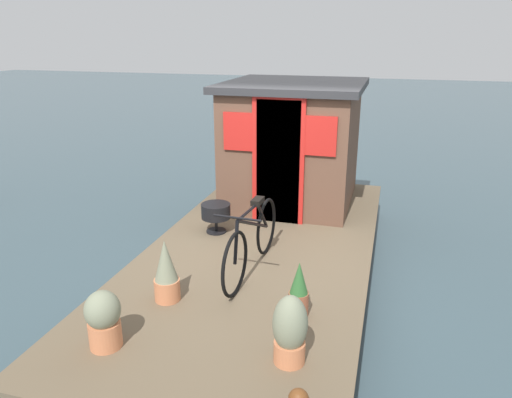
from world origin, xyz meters
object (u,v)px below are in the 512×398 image
at_px(houseboat_cabin, 293,142).
at_px(charcoal_grill, 216,212).
at_px(potted_plant_sage, 299,291).
at_px(bicycle, 252,240).
at_px(potted_plant_rosemary, 104,319).
at_px(potted_plant_fern, 166,272).
at_px(potted_plant_basil, 290,330).

bearing_deg(houseboat_cabin, charcoal_grill, 156.06).
distance_m(houseboat_cabin, potted_plant_sage, 3.40).
relative_size(houseboat_cabin, charcoal_grill, 5.45).
xyz_separation_m(bicycle, potted_plant_rosemary, (-1.64, 0.81, -0.11)).
bearing_deg(bicycle, potted_plant_fern, 141.51).
height_order(potted_plant_fern, potted_plant_basil, potted_plant_fern).
bearing_deg(potted_plant_rosemary, potted_plant_sage, -58.48).
bearing_deg(potted_plant_fern, houseboat_cabin, -9.61).
height_order(bicycle, charcoal_grill, bicycle).
height_order(bicycle, potted_plant_fern, bicycle).
bearing_deg(houseboat_cabin, potted_plant_fern, 170.39).
bearing_deg(bicycle, potted_plant_sage, -137.86).
xyz_separation_m(houseboat_cabin, potted_plant_rosemary, (-4.15, 0.73, -0.66)).
distance_m(bicycle, potted_plant_basil, 1.59).
height_order(potted_plant_basil, potted_plant_rosemary, potted_plant_basil).
distance_m(bicycle, potted_plant_fern, 1.03).
xyz_separation_m(houseboat_cabin, bicycle, (-2.51, -0.08, -0.55)).
relative_size(bicycle, potted_plant_fern, 2.67).
relative_size(potted_plant_fern, charcoal_grill, 1.63).
xyz_separation_m(potted_plant_sage, charcoal_grill, (1.68, 1.44, 0.02)).
distance_m(houseboat_cabin, potted_plant_rosemary, 4.27).
relative_size(houseboat_cabin, potted_plant_fern, 3.34).
xyz_separation_m(houseboat_cabin, potted_plant_fern, (-3.32, 0.56, -0.62)).
bearing_deg(potted_plant_sage, charcoal_grill, 40.56).
xyz_separation_m(potted_plant_fern, potted_plant_basil, (-0.61, -1.37, -0.01)).
xyz_separation_m(potted_plant_rosemary, charcoal_grill, (2.59, -0.04, 0.02)).
relative_size(potted_plant_fern, potted_plant_sage, 1.17).
relative_size(potted_plant_rosemary, charcoal_grill, 1.32).
relative_size(bicycle, potted_plant_basil, 2.87).
distance_m(bicycle, potted_plant_rosemary, 1.83).
distance_m(potted_plant_rosemary, charcoal_grill, 2.59).
bearing_deg(potted_plant_fern, potted_plant_rosemary, 168.47).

